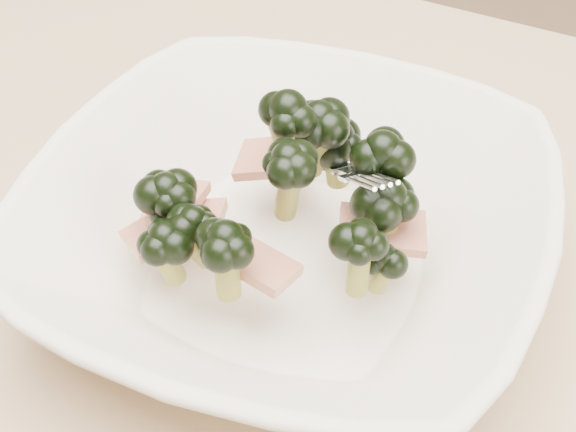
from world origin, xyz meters
name	(u,v)px	position (x,y,z in m)	size (l,w,h in m)	color
dining_table	(234,363)	(0.00, 0.00, 0.65)	(1.20, 0.80, 0.75)	tan
broccoli_dish	(288,226)	(0.04, 0.02, 0.79)	(0.35, 0.35, 0.13)	beige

